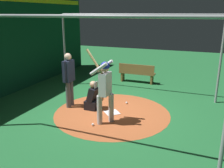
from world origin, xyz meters
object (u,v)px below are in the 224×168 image
object	(u,v)px
home_plate	(112,112)
umpire	(69,77)
baseball_1	(127,103)
catcher	(93,98)
bench	(137,73)
batter	(105,86)
baseball_0	(93,124)

from	to	relation	value
home_plate	umpire	bearing A→B (deg)	-179.95
baseball_1	catcher	bearing A→B (deg)	-136.09
catcher	bench	bearing A→B (deg)	82.78
home_plate	baseball_1	size ratio (longest dim) A/B	5.68
batter	baseball_1	world-z (taller)	batter
home_plate	umpire	distance (m)	1.82
umpire	baseball_0	bearing A→B (deg)	-37.67
baseball_0	home_plate	bearing A→B (deg)	81.33
baseball_1	bench	bearing A→B (deg)	98.91
baseball_0	baseball_1	size ratio (longest dim) A/B	1.00
catcher	baseball_1	xyz separation A→B (m)	(0.87, 0.84, -0.33)
batter	umpire	world-z (taller)	batter
home_plate	bench	bearing A→B (deg)	93.87
bench	home_plate	bearing A→B (deg)	-86.13
home_plate	umpire	size ratio (longest dim) A/B	0.23
batter	baseball_0	size ratio (longest dim) A/B	28.65
batter	umpire	bearing A→B (deg)	155.68
catcher	bench	size ratio (longest dim) A/B	0.59
batter	baseball_1	size ratio (longest dim) A/B	28.65
baseball_0	bench	bearing A→B (deg)	91.03
home_plate	baseball_1	xyz separation A→B (m)	(0.18, 0.91, 0.03)
catcher	baseball_0	world-z (taller)	catcher
home_plate	baseball_1	bearing A→B (deg)	78.92
bench	baseball_1	size ratio (longest dim) A/B	21.70
umpire	baseball_1	xyz separation A→B (m)	(1.69, 0.91, -0.98)
catcher	bench	xyz separation A→B (m)	(0.45, 3.53, 0.07)
baseball_0	batter	bearing A→B (deg)	54.84
catcher	umpire	distance (m)	1.05
catcher	umpire	bearing A→B (deg)	-174.68
umpire	batter	bearing A→B (deg)	-24.32
baseball_0	baseball_1	xyz separation A→B (m)	(0.34, 1.96, 0.00)
baseball_0	baseball_1	world-z (taller)	same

